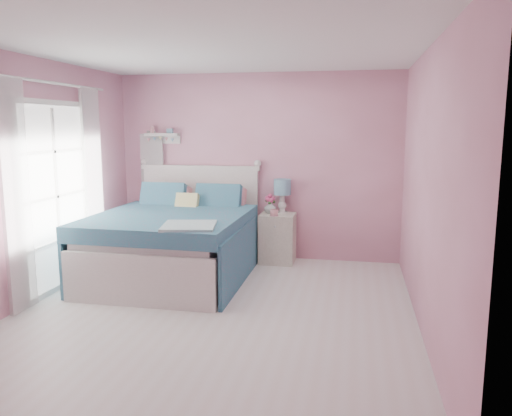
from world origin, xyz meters
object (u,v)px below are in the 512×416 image
(bed, at_px, (175,243))
(nightstand, at_px, (278,238))
(table_lamp, at_px, (282,189))
(teacup, at_px, (274,213))
(vase, at_px, (270,207))

(bed, bearing_deg, nightstand, 38.13)
(bed, xyz_separation_m, table_lamp, (1.21, 0.98, 0.58))
(nightstand, bearing_deg, teacup, -100.24)
(bed, distance_m, table_lamp, 1.66)
(table_lamp, distance_m, teacup, 0.39)
(nightstand, height_order, table_lamp, table_lamp)
(nightstand, height_order, vase, vase)
(teacup, bearing_deg, vase, 114.93)
(bed, height_order, vase, bed)
(table_lamp, height_order, vase, table_lamp)
(bed, relative_size, teacup, 20.52)
(nightstand, relative_size, teacup, 6.13)
(bed, relative_size, vase, 13.28)
(vase, height_order, teacup, vase)
(table_lamp, bearing_deg, teacup, -106.27)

